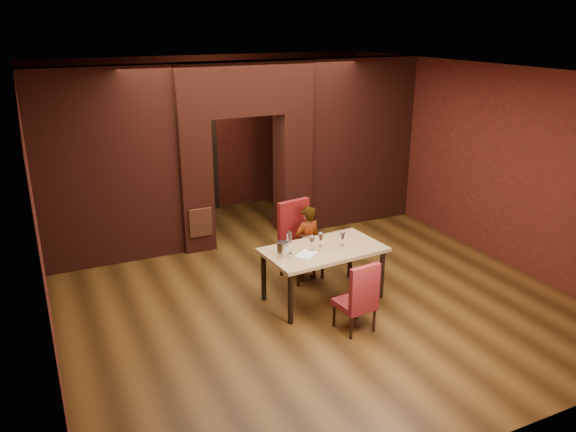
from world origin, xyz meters
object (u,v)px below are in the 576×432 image
dining_table (323,274)px  wine_glass_a (312,244)px  person_seated (307,244)px  potted_plant (340,249)px  chair_far (302,241)px  wine_glass_c (342,239)px  water_bottle (289,242)px  wine_glass_b (321,240)px  chair_near (355,296)px  wine_bucket (283,249)px

dining_table → wine_glass_a: (-0.19, 0.01, 0.50)m
person_seated → potted_plant: person_seated is taller
chair_far → wine_glass_c: chair_far is taller
person_seated → wine_glass_a: person_seated is taller
dining_table → water_bottle: size_ratio=5.25×
person_seated → water_bottle: bearing=38.8°
person_seated → wine_glass_c: (0.20, -0.70, 0.30)m
wine_glass_b → wine_glass_c: size_ratio=0.94×
chair_near → potted_plant: (0.94, 1.96, -0.27)m
chair_near → person_seated: bearing=-100.6°
person_seated → wine_glass_a: bearing=60.6°
chair_near → chair_far: bearing=-99.0°
chair_far → chair_near: 1.70m
water_bottle → chair_near: bearing=-64.2°
water_bottle → wine_glass_b: bearing=2.9°
dining_table → wine_glass_a: size_ratio=8.13×
chair_near → wine_bucket: wine_bucket is taller
wine_bucket → water_bottle: water_bottle is taller
dining_table → chair_far: size_ratio=1.39×
chair_far → wine_glass_c: bearing=-82.9°
wine_glass_c → person_seated: bearing=105.9°
wine_glass_c → wine_bucket: wine_glass_c is taller
potted_plant → wine_glass_c: bearing=-120.0°
person_seated → potted_plant: size_ratio=2.75×
dining_table → potted_plant: 1.39m
chair_far → wine_glass_a: 0.85m
chair_far → wine_bucket: size_ratio=5.85×
chair_near → wine_glass_a: 1.03m
dining_table → water_bottle: bearing=169.9°
dining_table → wine_glass_c: bearing=-11.0°
dining_table → chair_near: size_ratio=1.74×
wine_bucket → wine_glass_a: bearing=1.2°
chair_far → water_bottle: chair_far is taller
wine_bucket → water_bottle: bearing=24.5°
person_seated → wine_glass_a: 0.78m
wine_glass_c → potted_plant: (0.62, 1.07, -0.68)m
wine_bucket → potted_plant: size_ratio=0.47×
water_bottle → potted_plant: water_bottle is taller
dining_table → chair_far: 0.80m
dining_table → wine_glass_b: bearing=89.1°
wine_glass_a → wine_glass_c: bearing=-4.8°
wine_glass_a → wine_glass_b: size_ratio=1.03×
wine_glass_b → person_seated: bearing=81.3°
person_seated → water_bottle: size_ratio=3.74×
person_seated → wine_glass_c: size_ratio=5.60×
chair_far → wine_glass_a: size_ratio=5.84×
person_seated → wine_glass_b: 0.66m
wine_glass_b → water_bottle: size_ratio=0.63×
chair_far → water_bottle: size_ratio=3.77×
wine_glass_a → wine_bucket: bearing=-178.8°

